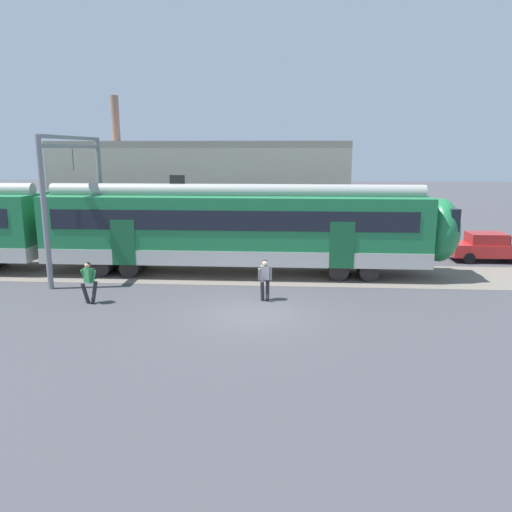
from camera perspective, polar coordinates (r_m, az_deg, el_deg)
name	(u,v)px	position (r m, az deg, el deg)	size (l,w,h in m)	color
ground_plane	(253,314)	(18.37, -0.36, -6.67)	(160.00, 160.00, 0.00)	#424247
track_bed	(17,270)	(27.71, -25.67, -1.44)	(80.00, 4.40, 0.01)	slate
pedestrian_green	(89,279)	(20.44, -18.51, -2.48)	(0.67, 0.55, 1.67)	#28282D
pedestrian_grey	(265,276)	(19.77, 1.04, -2.32)	(0.55, 0.63, 1.67)	#28282D
parked_car_red	(488,247)	(29.57, 24.98, 0.95)	(4.00, 1.76, 1.54)	#B22323
catenary_gantry	(75,184)	(25.62, -20.01, 7.79)	(0.24, 6.64, 6.53)	gray
background_building	(203,193)	(32.24, -6.11, 7.20)	(18.10, 5.00, 9.20)	#B2A899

